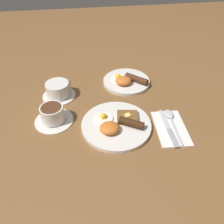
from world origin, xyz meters
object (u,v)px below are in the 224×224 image
breakfast_plate_near (117,124)px  teacup_near (53,115)px  knife (169,129)px  breakfast_plate_far (127,81)px  spoon (170,117)px  teacup_far (58,90)px

breakfast_plate_near → teacup_near: size_ratio=1.78×
breakfast_plate_near → knife: bearing=-14.6°
breakfast_plate_far → teacup_near: 0.39m
knife → spoon: spoon is taller
knife → teacup_near: bearing=74.9°
spoon → breakfast_plate_far: bearing=26.9°
teacup_near → teacup_far: 0.16m
teacup_far → teacup_near: bearing=-95.7°
teacup_near → spoon: teacup_near is taller
teacup_near → teacup_far: bearing=84.3°
knife → spoon: 0.06m
breakfast_plate_far → spoon: (0.12, -0.27, -0.01)m
knife → breakfast_plate_near: bearing=76.0°
knife → teacup_far: bearing=56.2°
teacup_far → knife: size_ratio=0.73×
teacup_near → spoon: bearing=-7.4°
breakfast_plate_far → knife: size_ratio=1.12×
teacup_far → spoon: 0.48m
teacup_near → knife: (0.42, -0.12, -0.02)m
breakfast_plate_near → breakfast_plate_far: bearing=71.1°
knife → spoon: bearing=-23.8°
breakfast_plate_far → breakfast_plate_near: bearing=-108.9°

